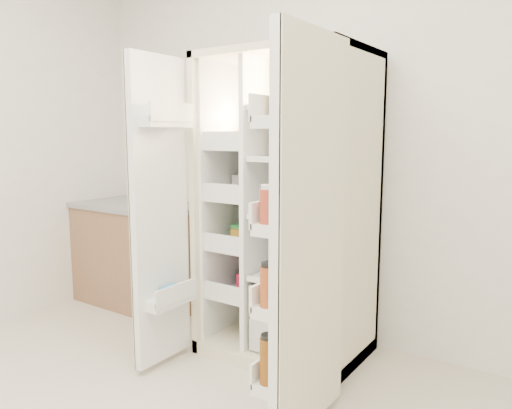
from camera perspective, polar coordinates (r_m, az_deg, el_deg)
The scene contains 5 objects.
wall_back at distance 3.17m, azimuth 8.90°, elevation 8.47°, with size 4.00×0.02×2.70m, color white.
refrigerator at distance 2.96m, azimuth 4.44°, elevation -3.25°, with size 0.92×0.70×1.80m.
freezer_door at distance 2.77m, azimuth -11.20°, elevation -1.06°, with size 0.15×0.40×1.72m.
fridge_door at distance 2.12m, azimuth 5.92°, elevation -4.29°, with size 0.17×0.58×1.72m.
kitchen_counter at distance 3.96m, azimuth -13.51°, elevation -5.60°, with size 1.10×0.59×0.80m.
Camera 1 is at (1.37, -0.86, 1.33)m, focal length 34.00 mm.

